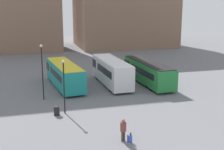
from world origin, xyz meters
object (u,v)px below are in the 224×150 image
at_px(bus_2, 148,71).
at_px(traveler, 123,128).
at_px(bus_1, 111,71).
at_px(trash_bin, 57,111).
at_px(suitcase, 130,139).
at_px(lamp_post_1, 64,82).
at_px(bus_0, 64,74).
at_px(lamp_post_0, 42,68).

distance_m(bus_2, traveler, 17.48).
height_order(bus_1, trash_bin, bus_1).
bearing_deg(bus_1, suitcase, 167.40).
distance_m(bus_1, bus_2, 4.67).
relative_size(lamp_post_1, trash_bin, 5.91).
xyz_separation_m(bus_0, suitcase, (2.66, -16.89, -1.28)).
bearing_deg(traveler, bus_1, -34.51).
bearing_deg(bus_2, bus_1, 81.23).
xyz_separation_m(lamp_post_0, lamp_post_1, (1.64, -4.77, -0.43)).
bearing_deg(trash_bin, traveler, -58.32).
relative_size(bus_1, traveler, 5.54).
distance_m(bus_1, suitcase, 16.69).
bearing_deg(bus_0, bus_2, -102.20).
bearing_deg(suitcase, trash_bin, 10.65).
height_order(traveler, lamp_post_1, lamp_post_1).
bearing_deg(suitcase, bus_2, -48.26).
relative_size(suitcase, trash_bin, 0.94).
xyz_separation_m(bus_2, traveler, (-8.13, -15.46, -0.46)).
bearing_deg(lamp_post_0, bus_1, 25.57).
relative_size(bus_0, trash_bin, 12.06).
height_order(suitcase, lamp_post_1, lamp_post_1).
bearing_deg(bus_2, traveler, 150.32).
height_order(bus_2, lamp_post_0, lamp_post_0).
bearing_deg(bus_0, lamp_post_0, 142.78).
relative_size(traveler, trash_bin, 2.07).
bearing_deg(bus_2, lamp_post_0, 103.08).
bearing_deg(traveler, bus_0, -14.41).
relative_size(bus_1, lamp_post_0, 1.67).
bearing_deg(traveler, lamp_post_1, 3.32).
bearing_deg(bus_1, traveler, 165.81).
bearing_deg(bus_2, lamp_post_1, 123.80).
xyz_separation_m(suitcase, trash_bin, (-4.61, 7.14, 0.14)).
bearing_deg(lamp_post_0, trash_bin, -80.55).
distance_m(bus_2, lamp_post_1, 14.30).
xyz_separation_m(suitcase, lamp_post_0, (-5.46, 12.25, 3.15)).
bearing_deg(bus_0, trash_bin, 162.57).
bearing_deg(traveler, bus_2, -49.91).
height_order(traveler, trash_bin, traveler).
xyz_separation_m(bus_1, trash_bin, (-7.70, -9.20, -1.30)).
height_order(bus_0, trash_bin, bus_0).
height_order(suitcase, trash_bin, trash_bin).
xyz_separation_m(bus_0, bus_2, (10.39, -1.10, -0.05)).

